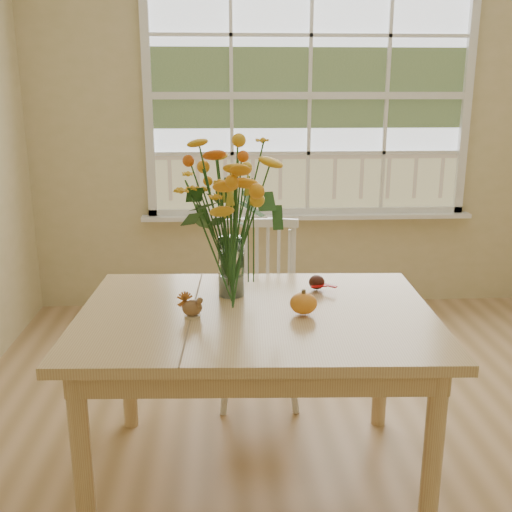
{
  "coord_description": "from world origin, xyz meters",
  "views": [
    {
      "loc": [
        -0.62,
        -2.11,
        1.59
      ],
      "look_at": [
        -0.49,
        0.12,
        0.97
      ],
      "focal_mm": 42.0,
      "sensor_mm": 36.0,
      "label": 1
    }
  ],
  "objects": [
    {
      "name": "window",
      "position": [
        0.0,
        2.21,
        1.53
      ],
      "size": [
        2.42,
        0.12,
        1.74
      ],
      "color": "silver",
      "rests_on": "wall_back"
    },
    {
      "name": "wall_back",
      "position": [
        0.0,
        2.25,
        1.35
      ],
      "size": [
        4.0,
        0.02,
        2.7
      ],
      "primitive_type": "cube",
      "color": "#C8B980",
      "rests_on": "floor"
    },
    {
      "name": "floor",
      "position": [
        0.0,
        0.0,
        -0.01
      ],
      "size": [
        4.0,
        4.5,
        0.01
      ],
      "primitive_type": "cube",
      "color": "#A68150",
      "rests_on": "ground"
    },
    {
      "name": "pumpkin",
      "position": [
        -0.31,
        0.05,
        0.79
      ],
      "size": [
        0.11,
        0.11,
        0.08
      ],
      "primitive_type": "ellipsoid",
      "color": "orange",
      "rests_on": "dining_table"
    },
    {
      "name": "windsor_chair",
      "position": [
        -0.45,
        0.85,
        0.52
      ],
      "size": [
        0.43,
        0.41,
        0.92
      ],
      "rotation": [
        0.0,
        0.0,
        -0.01
      ],
      "color": "white",
      "rests_on": "floor"
    },
    {
      "name": "flower_vase",
      "position": [
        -0.59,
        0.3,
        1.12
      ],
      "size": [
        0.52,
        0.52,
        0.62
      ],
      "color": "white",
      "rests_on": "dining_table"
    },
    {
      "name": "turkey_figurine",
      "position": [
        -0.74,
        0.04,
        0.79
      ],
      "size": [
        0.09,
        0.07,
        0.1
      ],
      "rotation": [
        0.0,
        0.0,
        0.21
      ],
      "color": "#CCB78C",
      "rests_on": "dining_table"
    },
    {
      "name": "dark_gourd",
      "position": [
        -0.22,
        0.35,
        0.78
      ],
      "size": [
        0.13,
        0.1,
        0.06
      ],
      "color": "#38160F",
      "rests_on": "dining_table"
    },
    {
      "name": "dining_table",
      "position": [
        -0.49,
        0.1,
        0.66
      ],
      "size": [
        1.43,
        1.05,
        0.75
      ],
      "rotation": [
        0.0,
        0.0,
        -0.04
      ],
      "color": "tan",
      "rests_on": "floor"
    }
  ]
}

